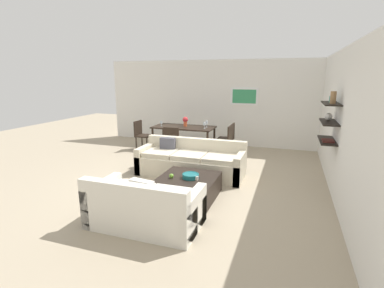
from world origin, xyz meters
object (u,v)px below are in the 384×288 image
object	(u,v)px
loveseat_white	(145,207)
wine_glass_left_near	(161,123)
candle_jar	(197,178)
dining_chair_right_near	(226,139)
decorative_bowl	(191,176)
dining_chair_right_far	(228,136)
dining_chair_foot	(173,141)
centerpiece_vase	(185,121)
dining_chair_left_near	(141,133)
coffee_table	(188,187)
apple_on_coffee_table	(171,176)
dining_table	(184,129)
wine_glass_right_far	(207,123)
sofa_beige	(191,162)
wine_glass_right_near	(204,124)

from	to	relation	value
loveseat_white	wine_glass_left_near	size ratio (longest dim) A/B	10.85
candle_jar	wine_glass_left_near	size ratio (longest dim) A/B	0.47
wine_glass_left_near	dining_chair_right_near	bearing A→B (deg)	-2.53
candle_jar	decorative_bowl	bearing A→B (deg)	155.75
dining_chair_right_near	dining_chair_right_far	world-z (taller)	same
dining_chair_foot	centerpiece_vase	distance (m)	0.98
dining_chair_left_near	coffee_table	bearing A→B (deg)	-48.74
apple_on_coffee_table	centerpiece_vase	bearing A→B (deg)	106.10
dining_table	wine_glass_right_far	size ratio (longest dim) A/B	9.44
dining_chair_right_far	sofa_beige	bearing A→B (deg)	-101.24
apple_on_coffee_table	dining_table	world-z (taller)	dining_table
coffee_table	dining_table	xyz separation A→B (m)	(-1.25, 3.10, 0.49)
decorative_bowl	wine_glass_right_near	distance (m)	3.11
sofa_beige	dining_chair_left_near	world-z (taller)	dining_chair_left_near
dining_chair_right_near	wine_glass_right_near	world-z (taller)	wine_glass_right_near
dining_chair_left_near	dining_chair_foot	size ratio (longest dim) A/B	1.00
dining_chair_right_far	candle_jar	bearing A→B (deg)	-87.58
dining_chair_left_near	wine_glass_right_far	bearing A→B (deg)	8.64
dining_chair_right_near	wine_glass_right_far	size ratio (longest dim) A/B	4.64
candle_jar	wine_glass_right_far	xyz separation A→B (m)	(-0.78, 3.29, 0.47)
decorative_bowl	dining_chair_foot	world-z (taller)	dining_chair_foot
dining_chair_left_near	dining_chair_foot	bearing A→B (deg)	-26.27
apple_on_coffee_table	dining_chair_right_near	xyz separation A→B (m)	(0.32, 3.04, 0.08)
loveseat_white	dining_table	size ratio (longest dim) A/B	0.91
wine_glass_right_far	candle_jar	bearing A→B (deg)	-76.71
sofa_beige	dining_chair_right_near	bearing A→B (deg)	76.30
dining_chair_left_near	dining_chair_right_far	bearing A→B (deg)	8.44
candle_jar	dining_chair_right_far	bearing A→B (deg)	92.42
loveseat_white	centerpiece_vase	size ratio (longest dim) A/B	5.83
coffee_table	decorative_bowl	bearing A→B (deg)	-17.48
candle_jar	wine_glass_right_near	xyz separation A→B (m)	(-0.78, 3.07, 0.46)
dining_table	wine_glass_right_far	bearing A→B (deg)	9.03
dining_chair_left_near	apple_on_coffee_table	bearing A→B (deg)	-53.12
dining_chair_left_near	wine_glass_left_near	world-z (taller)	wine_glass_left_near
apple_on_coffee_table	dining_chair_foot	world-z (taller)	dining_chair_foot
candle_jar	dining_chair_right_near	bearing A→B (deg)	92.73
dining_table	wine_glass_right_far	xyz separation A→B (m)	(0.67, 0.11, 0.21)
loveseat_white	dining_chair_left_near	size ratio (longest dim) A/B	1.86
coffee_table	apple_on_coffee_table	xyz separation A→B (m)	(-0.27, -0.14, 0.23)
wine_glass_left_near	centerpiece_vase	size ratio (longest dim) A/B	0.54
loveseat_white	wine_glass_right_near	distance (m)	4.26
coffee_table	decorative_bowl	world-z (taller)	decorative_bowl
dining_chair_right_far	centerpiece_vase	distance (m)	1.34
dining_table	dining_chair_right_near	bearing A→B (deg)	-8.44
sofa_beige	coffee_table	world-z (taller)	sofa_beige
decorative_bowl	coffee_table	bearing A→B (deg)	162.52
candle_jar	wine_glass_right_near	size ratio (longest dim) A/B	0.39
coffee_table	candle_jar	world-z (taller)	candle_jar
dining_table	centerpiece_vase	bearing A→B (deg)	62.45
sofa_beige	wine_glass_right_far	xyz separation A→B (m)	(-0.22, 2.01, 0.59)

